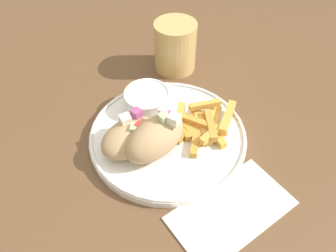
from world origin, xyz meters
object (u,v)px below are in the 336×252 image
at_px(sauce_ramekin, 147,99).
at_px(pita_sandwich_far, 129,137).
at_px(water_glass, 175,48).
at_px(fries_pile, 203,125).
at_px(plate, 168,136).
at_px(pita_sandwich_near, 155,137).

bearing_deg(sauce_ramekin, pita_sandwich_far, -151.51).
xyz_separation_m(sauce_ramekin, water_glass, (0.14, 0.05, 0.01)).
relative_size(pita_sandwich_far, sauce_ramekin, 1.22).
height_order(fries_pile, sauce_ramekin, sauce_ramekin).
bearing_deg(plate, sauce_ramekin, 71.64).
bearing_deg(pita_sandwich_near, pita_sandwich_far, 121.88).
bearing_deg(pita_sandwich_near, water_glass, 36.10).
relative_size(fries_pile, sauce_ramekin, 1.62).
relative_size(plate, fries_pile, 1.97).
relative_size(plate, water_glass, 2.62).
relative_size(plate, pita_sandwich_far, 2.61).
distance_m(fries_pile, sauce_ramekin, 0.11).
bearing_deg(fries_pile, pita_sandwich_near, 162.56).
height_order(pita_sandwich_far, fries_pile, pita_sandwich_far).
relative_size(pita_sandwich_near, pita_sandwich_far, 1.11).
bearing_deg(fries_pile, pita_sandwich_far, 149.34).
bearing_deg(pita_sandwich_near, fries_pile, -15.92).
xyz_separation_m(pita_sandwich_far, sauce_ramekin, (0.09, 0.05, -0.00)).
height_order(plate, water_glass, water_glass).
height_order(pita_sandwich_far, water_glass, water_glass).
xyz_separation_m(plate, pita_sandwich_far, (-0.06, 0.03, 0.03)).
relative_size(pita_sandwich_near, sauce_ramekin, 1.35).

